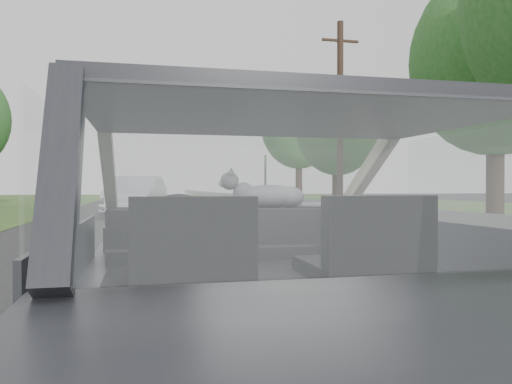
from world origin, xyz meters
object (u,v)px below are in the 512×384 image
subject_car (267,269)px  utility_pole (340,118)px  highway_sign (265,182)px  cat (270,195)px  other_car (137,196)px

subject_car → utility_pole: 19.04m
highway_sign → utility_pole: size_ratio=0.33×
utility_pole → subject_car: bearing=-113.6°
subject_car → utility_pole: bearing=66.4°
cat → highway_sign: bearing=91.0°
other_car → utility_pole: utility_pole is taller
other_car → highway_sign: highway_sign is taller
subject_car → cat: size_ratio=7.37×
cat → utility_pole: (7.36, 16.60, 2.93)m
utility_pole → other_car: bearing=-179.0°
subject_car → utility_pole: (7.52, 17.18, 3.29)m
highway_sign → utility_pole: 5.61m
cat → highway_sign: 21.70m
utility_pole → cat: bearing=-113.9°
other_car → utility_pole: bearing=11.7°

